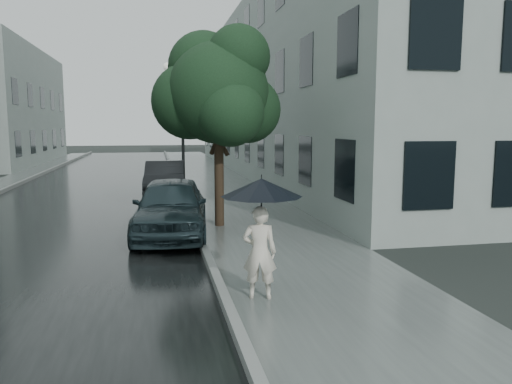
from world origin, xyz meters
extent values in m
plane|color=black|center=(0.00, 0.00, 0.00)|extent=(120.00, 120.00, 0.00)
cube|color=slate|center=(0.25, 12.00, 0.00)|extent=(3.50, 60.00, 0.01)
cube|color=slate|center=(-1.57, 12.00, 0.07)|extent=(0.15, 60.00, 0.15)
cube|color=black|center=(-5.08, 12.00, 0.00)|extent=(6.85, 60.00, 0.00)
cube|color=gray|center=(5.50, 19.50, 4.50)|extent=(7.00, 36.00, 9.00)
cube|color=black|center=(2.02, 19.50, 4.50)|extent=(0.08, 32.40, 7.20)
cube|color=black|center=(-10.32, 30.00, 4.00)|extent=(0.08, 16.20, 6.40)
imported|color=beige|center=(-1.00, -1.00, 0.74)|extent=(0.60, 0.46, 1.46)
cylinder|color=black|center=(-0.98, -1.01, 1.31)|extent=(0.02, 0.02, 0.60)
cone|color=black|center=(-0.98, -1.01, 1.75)|extent=(1.39, 1.39, 0.28)
cylinder|color=black|center=(-0.98, -1.01, 1.91)|extent=(0.02, 0.02, 0.08)
cylinder|color=black|center=(-0.98, -1.01, 0.98)|extent=(0.03, 0.03, 0.06)
cylinder|color=#332619|center=(-0.89, 4.78, 1.25)|extent=(0.25, 0.25, 2.50)
sphere|color=#1A3A1F|center=(-0.89, 4.78, 3.52)|extent=(2.64, 2.64, 2.64)
sphere|color=#1A3A1F|center=(-0.07, 5.09, 3.11)|extent=(1.82, 1.82, 1.82)
sphere|color=#1A3A1F|center=(-1.60, 5.19, 3.32)|extent=(2.04, 2.04, 2.04)
sphere|color=#1A3A1F|center=(-0.69, 4.07, 3.00)|extent=(1.72, 1.72, 1.72)
sphere|color=#1A3A1F|center=(-1.19, 5.39, 4.23)|extent=(1.93, 1.93, 1.93)
sphere|color=#1A3A1F|center=(-0.38, 4.59, 4.43)|extent=(1.64, 1.64, 1.64)
cylinder|color=black|center=(-1.45, 11.49, 2.47)|extent=(0.12, 0.12, 4.94)
cylinder|color=black|center=(-1.45, 11.49, 0.10)|extent=(0.28, 0.28, 0.20)
cylinder|color=black|center=(-1.70, 11.45, 4.94)|extent=(0.51, 0.17, 0.08)
sphere|color=silver|center=(-1.99, 11.40, 4.89)|extent=(0.32, 0.32, 0.32)
imported|color=#1A282C|center=(-2.20, 3.74, 0.72)|extent=(2.08, 4.35, 1.43)
imported|color=black|center=(-2.20, 10.56, 0.68)|extent=(1.61, 4.13, 1.34)
camera|label=1|loc=(-2.56, -8.36, 2.69)|focal=35.00mm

